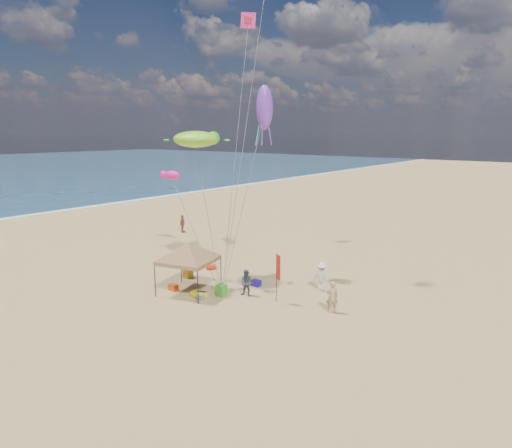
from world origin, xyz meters
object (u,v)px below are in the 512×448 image
Objects in this scene: canopy_tent at (188,245)px; person_near_c at (322,276)px; chair_green at (221,290)px; person_near_a at (332,297)px; beach_cart at (199,294)px; person_far_a at (182,224)px; chair_yellow at (188,272)px; cooler_blue at (256,283)px; feather_flag at (278,270)px; cooler_red at (173,287)px; person_near_b at (247,283)px.

canopy_tent is 3.16× the size of person_near_c.
person_near_a is (6.13, 1.86, 0.50)m from chair_green.
person_far_a is (-13.33, 10.88, 0.64)m from beach_cart.
cooler_blue is at bearing 18.35° from chair_yellow.
person_near_a reaches higher than beach_cart.
feather_flag is at bearing 0.78° from chair_yellow.
canopy_tent is 10.05× the size of cooler_red.
cooler_blue is 16.45m from person_far_a.
person_near_b is at bearing -32.03° from person_near_a.
feather_flag reaches higher than person_far_a.
canopy_tent is 3.22× the size of person_far_a.
person_far_a is at bearing 134.46° from person_near_b.
person_far_a is at bearing 139.14° from chair_yellow.
canopy_tent is 5.48m from feather_flag.
beach_cart is 17.22m from person_far_a.
feather_flag reaches higher than chair_yellow.
canopy_tent reaches higher than beach_cart.
person_far_a is at bearing 145.03° from chair_green.
person_near_a is at bearing 4.39° from chair_yellow.
chair_yellow is (-3.97, 1.08, 0.00)m from chair_green.
person_near_a reaches higher than cooler_red.
person_near_a is at bearing -7.22° from cooler_blue.
cooler_blue is 0.77× the size of chair_green.
feather_flag is at bearing -29.89° from person_near_a.
person_near_c is at bearing 40.96° from canopy_tent.
canopy_tent is 7.75× the size of chair_green.
person_near_b is (1.13, 0.92, 0.43)m from chair_green.
person_near_b is 0.91× the size of person_near_c.
feather_flag reaches higher than chair_green.
chair_yellow is 0.78× the size of beach_cart.
chair_green is 0.42× the size of person_far_a.
cooler_red is 8.88m from person_near_c.
person_near_b is (1.99, 1.88, 0.58)m from beach_cart.
canopy_tent reaches higher than person_near_a.
feather_flag is at bearing 28.13° from beach_cart.
chair_yellow is at bearing -179.22° from feather_flag.
beach_cart is at bearing -111.35° from cooler_blue.
person_near_a is 1.10× the size of person_near_b.
person_near_c is (5.94, 5.16, -2.04)m from canopy_tent.
person_near_a is at bearing -135.97° from person_far_a.
beach_cart is (-4.00, -2.14, -1.69)m from feather_flag.
cooler_blue is 3.79m from beach_cart.
person_near_b is 4.55m from person_near_c.
canopy_tent is at bearing -166.61° from person_near_b.
canopy_tent is at bearing 167.52° from beach_cart.
canopy_tent reaches higher than person_near_b.
feather_flag is 19.43m from person_far_a.
person_near_a reaches higher than chair_yellow.
canopy_tent reaches higher than cooler_blue.
chair_green is at bearing 20.89° from canopy_tent.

